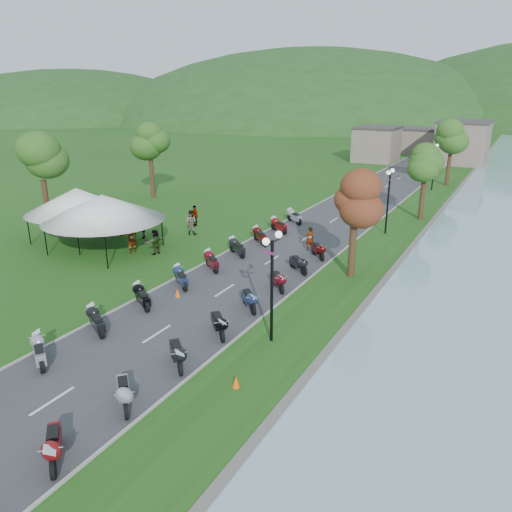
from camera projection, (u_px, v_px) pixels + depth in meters
The scene contains 12 objects.
road at pixel (334, 220), 43.35m from camera, with size 7.00×120.00×0.02m, color #3D3D40.
hills_backdrop at pixel (490, 120), 176.57m from camera, with size 360.00×120.00×76.00m, color #285621, non-canonical shape.
far_building at pixel (419, 142), 80.92m from camera, with size 18.00×16.00×5.00m, color gray.
moto_row_left at pixel (142, 297), 26.11m from camera, with size 2.60×41.27×1.10m, color #331411, non-canonical shape.
moto_row_right at pixel (176, 353), 20.60m from camera, with size 2.60×33.93×1.10m, color #331411, non-canonical shape.
vendor_tent_main at pixel (104, 223), 34.78m from camera, with size 5.58×5.58×4.00m, color white, non-canonical shape.
vendor_tent_side at pixel (79, 215), 37.01m from camera, with size 5.02×5.02×4.00m, color white, non-canonical shape.
tree_park_left at pixel (42, 173), 38.98m from camera, with size 3.33×3.33×9.25m, color #3A6E23, non-canonical shape.
tree_lakeside at pixel (354, 218), 29.37m from camera, with size 2.63×2.63×7.32m, color #3A6E23, non-canonical shape.
pedestrian_a at pixel (133, 253), 34.92m from camera, with size 0.71×0.52×1.93m, color slate.
pedestrian_b at pixel (191, 234), 39.31m from camera, with size 0.94×0.52×1.94m, color slate.
pedestrian_c at pixel (143, 238), 38.27m from camera, with size 1.05×0.43×1.62m, color slate.
Camera 1 is at (14.07, -0.21, 10.98)m, focal length 35.00 mm.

